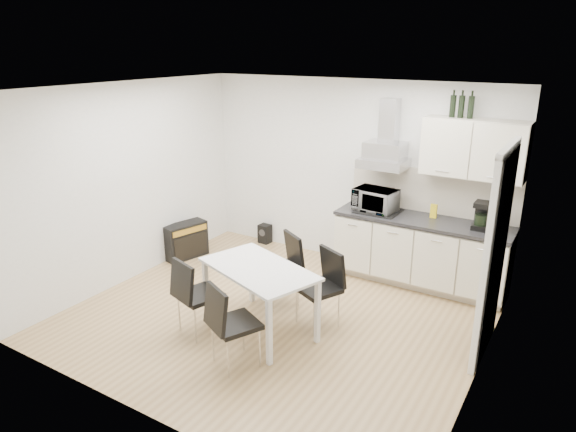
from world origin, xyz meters
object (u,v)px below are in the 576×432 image
chair_far_left (279,271)px  chair_near_right (235,325)px  dining_table (259,275)px  chair_near_left (200,296)px  kitchenette (426,225)px  guitar_amp (186,240)px  chair_far_right (318,290)px  floor_speaker (265,234)px

chair_far_left → chair_near_right: 1.32m
dining_table → chair_near_left: 0.68m
kitchenette → dining_table: kitchenette is taller
chair_near_left → chair_far_left: bearing=86.1°
dining_table → chair_near_right: chair_near_right is taller
chair_far_left → guitar_amp: chair_far_left is taller
chair_near_right → chair_far_left: bearing=129.4°
kitchenette → chair_far_left: 1.99m
chair_far_right → guitar_amp: size_ratio=1.29×
chair_near_left → floor_speaker: bearing=126.5°
dining_table → guitar_amp: (-2.10, 1.13, -0.39)m
dining_table → chair_near_right: size_ratio=1.67×
dining_table → chair_far_left: chair_far_left is taller
kitchenette → chair_near_right: size_ratio=2.86×
dining_table → floor_speaker: 2.69m
chair_far_left → kitchenette: bearing=-100.6°
chair_far_right → chair_near_right: bearing=99.1°
dining_table → guitar_amp: bearing=171.1°
kitchenette → guitar_amp: (-3.28, -0.93, -0.56)m
chair_far_left → chair_near_left: bearing=100.3°
chair_far_right → guitar_amp: bearing=10.8°
guitar_amp → chair_near_right: bearing=-23.1°
guitar_amp → floor_speaker: size_ratio=2.27×
chair_near_left → floor_speaker: (-0.89, 2.60, -0.29)m
dining_table → chair_near_left: bearing=-125.0°
dining_table → chair_near_right: (0.17, -0.66, -0.22)m
chair_near_left → floor_speaker: 2.77m
kitchenette → chair_far_left: (-1.32, -1.44, -0.39)m
dining_table → floor_speaker: size_ratio=4.88×
guitar_amp → chair_far_right: bearing=-0.1°
chair_near_right → guitar_amp: chair_near_right is taller
kitchenette → chair_far_left: kitchenette is taller
kitchenette → chair_near_right: kitchenette is taller
kitchenette → guitar_amp: size_ratio=3.69×
chair_far_left → floor_speaker: size_ratio=2.93×
chair_far_left → chair_near_left: (-0.39, -1.00, 0.00)m
floor_speaker → guitar_amp: bearing=-117.8°
chair_near_right → guitar_amp: 2.90m
dining_table → chair_near_left: (-0.53, -0.38, -0.22)m
chair_near_left → guitar_amp: (-1.57, 1.50, -0.17)m
guitar_amp → kitchenette: bearing=31.1°
chair_far_right → chair_near_left: size_ratio=1.00×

